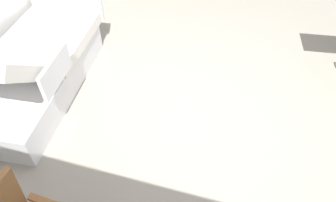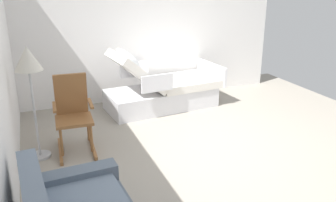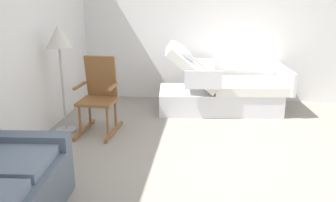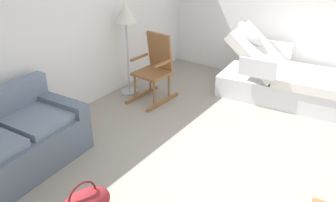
# 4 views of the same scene
# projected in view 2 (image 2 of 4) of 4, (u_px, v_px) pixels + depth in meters

# --- Properties ---
(ground_plane) EXTENTS (6.46, 6.46, 0.00)m
(ground_plane) POSITION_uv_depth(u_px,v_px,m) (213.00, 153.00, 4.86)
(ground_plane) COLOR gray
(side_wall) EXTENTS (0.10, 5.10, 2.70)m
(side_wall) POSITION_uv_depth(u_px,v_px,m) (150.00, 28.00, 6.73)
(side_wall) COLOR white
(side_wall) RESTS_ON ground
(hospital_bed) EXTENTS (1.16, 2.14, 1.20)m
(hospital_bed) POSITION_uv_depth(u_px,v_px,m) (162.00, 90.00, 6.46)
(hospital_bed) COLOR silver
(hospital_bed) RESTS_ON ground
(rocking_chair) EXTENTS (0.78, 0.52, 1.05)m
(rocking_chair) POSITION_uv_depth(u_px,v_px,m) (73.00, 114.00, 4.83)
(rocking_chair) COLOR brown
(rocking_chair) RESTS_ON ground
(floor_lamp) EXTENTS (0.34, 0.34, 1.48)m
(floor_lamp) POSITION_uv_depth(u_px,v_px,m) (29.00, 66.00, 4.36)
(floor_lamp) COLOR #B2B5BA
(floor_lamp) RESTS_ON ground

